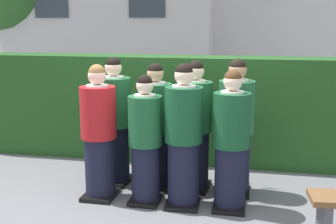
{
  "coord_description": "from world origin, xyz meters",
  "views": [
    {
      "loc": [
        1.04,
        -4.76,
        2.1
      ],
      "look_at": [
        0.0,
        0.25,
        1.05
      ],
      "focal_mm": 46.56,
      "sensor_mm": 36.0,
      "label": 1
    }
  ],
  "objects_px": {
    "student_rear_row_2": "(195,129)",
    "student_rear_row_3": "(236,130)",
    "student_in_red_blazer": "(99,136)",
    "student_front_row_1": "(145,143)",
    "student_front_row_2": "(184,139)",
    "student_rear_row_0": "(115,124)",
    "student_rear_row_1": "(156,129)",
    "student_front_row_3": "(231,144)"
  },
  "relations": [
    {
      "from": "student_front_row_1",
      "to": "student_rear_row_3",
      "type": "distance_m",
      "value": 1.15
    },
    {
      "from": "student_rear_row_2",
      "to": "student_rear_row_1",
      "type": "bearing_deg",
      "value": -177.32
    },
    {
      "from": "student_front_row_1",
      "to": "student_rear_row_3",
      "type": "relative_size",
      "value": 0.91
    },
    {
      "from": "student_front_row_3",
      "to": "student_rear_row_3",
      "type": "relative_size",
      "value": 0.95
    },
    {
      "from": "student_front_row_3",
      "to": "student_rear_row_2",
      "type": "xyz_separation_m",
      "value": [
        -0.49,
        0.52,
        0.03
      ]
    },
    {
      "from": "student_in_red_blazer",
      "to": "student_front_row_1",
      "type": "xyz_separation_m",
      "value": [
        0.58,
        -0.03,
        -0.05
      ]
    },
    {
      "from": "student_rear_row_3",
      "to": "student_front_row_1",
      "type": "bearing_deg",
      "value": -152.57
    },
    {
      "from": "student_rear_row_1",
      "to": "student_rear_row_0",
      "type": "bearing_deg",
      "value": 176.51
    },
    {
      "from": "student_in_red_blazer",
      "to": "student_front_row_3",
      "type": "bearing_deg",
      "value": -0.27
    },
    {
      "from": "student_in_red_blazer",
      "to": "student_rear_row_0",
      "type": "xyz_separation_m",
      "value": [
        0.02,
        0.52,
        0.02
      ]
    },
    {
      "from": "student_front_row_1",
      "to": "student_front_row_3",
      "type": "relative_size",
      "value": 0.95
    },
    {
      "from": "student_in_red_blazer",
      "to": "student_front_row_1",
      "type": "bearing_deg",
      "value": -2.63
    },
    {
      "from": "student_rear_row_1",
      "to": "student_front_row_1",
      "type": "bearing_deg",
      "value": -90.1
    },
    {
      "from": "student_front_row_2",
      "to": "student_rear_row_3",
      "type": "xyz_separation_m",
      "value": [
        0.56,
        0.52,
        0.01
      ]
    },
    {
      "from": "student_rear_row_0",
      "to": "student_rear_row_2",
      "type": "distance_m",
      "value": 1.06
    },
    {
      "from": "student_front_row_1",
      "to": "student_front_row_2",
      "type": "relative_size",
      "value": 0.92
    },
    {
      "from": "student_front_row_1",
      "to": "student_rear_row_2",
      "type": "height_order",
      "value": "student_rear_row_2"
    },
    {
      "from": "student_in_red_blazer",
      "to": "student_front_row_2",
      "type": "relative_size",
      "value": 0.98
    },
    {
      "from": "student_front_row_3",
      "to": "student_rear_row_3",
      "type": "xyz_separation_m",
      "value": [
        0.03,
        0.51,
        0.04
      ]
    },
    {
      "from": "student_in_red_blazer",
      "to": "student_rear_row_3",
      "type": "xyz_separation_m",
      "value": [
        1.6,
        0.5,
        0.03
      ]
    },
    {
      "from": "student_in_red_blazer",
      "to": "student_rear_row_1",
      "type": "bearing_deg",
      "value": 39.95
    },
    {
      "from": "student_rear_row_0",
      "to": "student_in_red_blazer",
      "type": "bearing_deg",
      "value": -92.45
    },
    {
      "from": "student_front_row_2",
      "to": "student_rear_row_1",
      "type": "xyz_separation_m",
      "value": [
        -0.45,
        0.51,
        -0.03
      ]
    },
    {
      "from": "student_front_row_2",
      "to": "student_front_row_3",
      "type": "height_order",
      "value": "student_front_row_2"
    },
    {
      "from": "student_rear_row_2",
      "to": "student_rear_row_3",
      "type": "distance_m",
      "value": 0.51
    },
    {
      "from": "student_front_row_2",
      "to": "student_in_red_blazer",
      "type": "bearing_deg",
      "value": 178.63
    },
    {
      "from": "student_front_row_2",
      "to": "student_rear_row_0",
      "type": "distance_m",
      "value": 1.15
    },
    {
      "from": "student_rear_row_2",
      "to": "student_rear_row_3",
      "type": "height_order",
      "value": "student_rear_row_3"
    },
    {
      "from": "student_front_row_3",
      "to": "student_rear_row_1",
      "type": "xyz_separation_m",
      "value": [
        -0.99,
        0.5,
        0.0
      ]
    },
    {
      "from": "student_front_row_1",
      "to": "student_rear_row_3",
      "type": "xyz_separation_m",
      "value": [
        1.01,
        0.53,
        0.08
      ]
    },
    {
      "from": "student_front_row_3",
      "to": "student_rear_row_2",
      "type": "relative_size",
      "value": 0.97
    },
    {
      "from": "student_front_row_2",
      "to": "student_front_row_1",
      "type": "bearing_deg",
      "value": -179.74
    },
    {
      "from": "student_in_red_blazer",
      "to": "student_rear_row_0",
      "type": "bearing_deg",
      "value": 87.55
    },
    {
      "from": "student_rear_row_3",
      "to": "student_rear_row_2",
      "type": "bearing_deg",
      "value": 178.64
    },
    {
      "from": "student_front_row_2",
      "to": "student_front_row_3",
      "type": "distance_m",
      "value": 0.54
    },
    {
      "from": "student_in_red_blazer",
      "to": "student_rear_row_0",
      "type": "relative_size",
      "value": 0.97
    },
    {
      "from": "student_in_red_blazer",
      "to": "student_front_row_3",
      "type": "xyz_separation_m",
      "value": [
        1.57,
        -0.01,
        -0.01
      ]
    },
    {
      "from": "student_front_row_3",
      "to": "student_rear_row_0",
      "type": "bearing_deg",
      "value": 161.1
    },
    {
      "from": "student_front_row_1",
      "to": "student_rear_row_3",
      "type": "bearing_deg",
      "value": 27.43
    },
    {
      "from": "student_front_row_2",
      "to": "student_rear_row_3",
      "type": "height_order",
      "value": "student_rear_row_3"
    },
    {
      "from": "student_rear_row_0",
      "to": "student_front_row_1",
      "type": "bearing_deg",
      "value": -44.46
    },
    {
      "from": "student_front_row_3",
      "to": "student_rear_row_1",
      "type": "distance_m",
      "value": 1.11
    }
  ]
}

